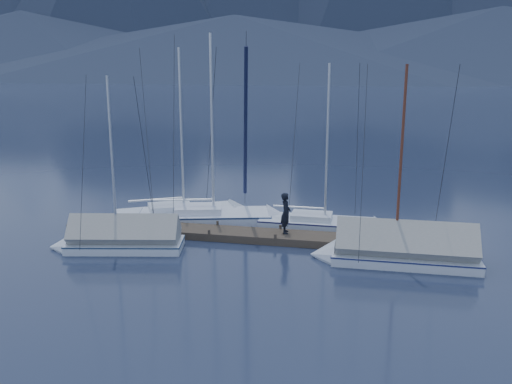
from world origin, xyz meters
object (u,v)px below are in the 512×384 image
(sailboat_open_mid, at_px, (224,218))
(sailboat_covered_far, at_px, (115,241))
(person, at_px, (286,213))
(sailboat_open_left, at_px, (194,214))
(sailboat_open_right, at_px, (334,225))
(sailboat_covered_near, at_px, (392,252))

(sailboat_open_mid, height_order, sailboat_covered_far, sailboat_open_mid)
(person, bearing_deg, sailboat_covered_far, 105.08)
(sailboat_open_mid, bearing_deg, sailboat_open_left, 164.91)
(sailboat_open_left, xyz_separation_m, sailboat_covered_far, (-1.70, -5.56, 0.23))
(sailboat_open_right, relative_size, sailboat_covered_far, 1.07)
(sailboat_covered_far, distance_m, person, 7.53)
(sailboat_covered_near, bearing_deg, sailboat_open_right, 121.80)
(sailboat_open_left, relative_size, person, 5.09)
(sailboat_covered_near, xyz_separation_m, sailboat_covered_far, (-11.52, -0.86, -0.04))
(sailboat_open_mid, height_order, sailboat_covered_near, sailboat_open_mid)
(sailboat_open_left, height_order, person, sailboat_open_left)
(sailboat_covered_far, bearing_deg, person, 21.68)
(sailboat_open_left, relative_size, sailboat_open_right, 1.09)
(sailboat_open_left, relative_size, sailboat_covered_near, 1.09)
(sailboat_open_right, xyz_separation_m, person, (-2.03, -2.20, 1.11))
(sailboat_open_left, distance_m, sailboat_covered_near, 10.90)
(sailboat_open_right, bearing_deg, sailboat_open_left, 175.29)
(sailboat_open_mid, xyz_separation_m, sailboat_covered_far, (-3.48, -5.08, 0.22))
(sailboat_covered_far, xyz_separation_m, person, (6.95, 2.76, 0.87))
(sailboat_open_right, bearing_deg, sailboat_covered_far, -151.09)
(sailboat_open_mid, distance_m, person, 4.31)
(sailboat_open_mid, relative_size, sailboat_covered_near, 1.17)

